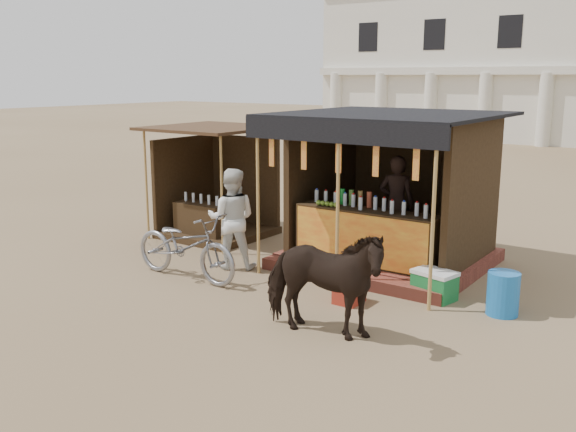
{
  "coord_description": "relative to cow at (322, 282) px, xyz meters",
  "views": [
    {
      "loc": [
        6.09,
        -7.03,
        3.4
      ],
      "look_at": [
        0.0,
        1.6,
        1.1
      ],
      "focal_mm": 40.0,
      "sensor_mm": 36.0,
      "label": 1
    }
  ],
  "objects": [
    {
      "name": "bystander",
      "position": [
        -3.01,
        1.73,
        0.15
      ],
      "size": [
        1.11,
        1.05,
        1.82
      ],
      "primitive_type": "imported",
      "rotation": [
        0.0,
        0.0,
        3.69
      ],
      "color": "silver",
      "rests_on": "ground"
    },
    {
      "name": "secondary_stall",
      "position": [
        -4.98,
        3.42,
        0.09
      ],
      "size": [
        2.4,
        2.4,
        2.38
      ],
      "color": "#352313",
      "rests_on": "ground"
    },
    {
      "name": "cow",
      "position": [
        0.0,
        0.0,
        0.0
      ],
      "size": [
        1.91,
        1.12,
        1.52
      ],
      "primitive_type": "imported",
      "rotation": [
        0.0,
        0.0,
        1.75
      ],
      "color": "black",
      "rests_on": "ground"
    },
    {
      "name": "background_building",
      "position": [
        -3.81,
        30.13,
        3.22
      ],
      "size": [
        26.0,
        7.45,
        8.18
      ],
      "color": "silver",
      "rests_on": "ground"
    },
    {
      "name": "motorbike",
      "position": [
        -3.24,
        0.78,
        -0.18
      ],
      "size": [
        2.21,
        0.78,
        1.16
      ],
      "primitive_type": "imported",
      "rotation": [
        0.0,
        0.0,
        1.57
      ],
      "color": "gray",
      "rests_on": "ground"
    },
    {
      "name": "main_stall",
      "position": [
        -0.81,
        3.54,
        0.27
      ],
      "size": [
        3.6,
        3.61,
        2.78
      ],
      "color": "brown",
      "rests_on": "ground"
    },
    {
      "name": "ground",
      "position": [
        -1.81,
        0.18,
        -0.76
      ],
      "size": [
        120.0,
        120.0,
        0.0
      ],
      "primitive_type": "plane",
      "color": "#846B4C",
      "rests_on": "ground"
    },
    {
      "name": "red_crate",
      "position": [
        -0.35,
        1.33,
        -0.6
      ],
      "size": [
        0.37,
        0.44,
        0.32
      ],
      "primitive_type": "cube",
      "rotation": [
        0.0,
        0.0,
        0.01
      ],
      "color": "maroon",
      "rests_on": "ground"
    },
    {
      "name": "blue_barrel",
      "position": [
        1.73,
        2.18,
        -0.44
      ],
      "size": [
        0.54,
        0.54,
        0.64
      ],
      "primitive_type": "cylinder",
      "rotation": [
        0.0,
        0.0,
        0.2
      ],
      "color": "#1867B7",
      "rests_on": "ground"
    },
    {
      "name": "cooler",
      "position": [
        0.65,
        2.24,
        -0.53
      ],
      "size": [
        0.72,
        0.57,
        0.46
      ],
      "color": "#186E31",
      "rests_on": "ground"
    }
  ]
}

